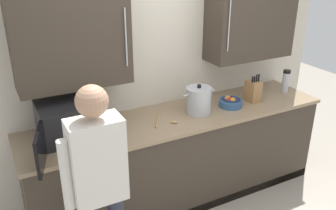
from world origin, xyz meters
TOP-DOWN VIEW (x-y plane):
  - back_wall_tiled at (0.00, 1.06)m, footprint 3.70×0.44m
  - counter_unit at (0.00, 0.74)m, footprint 2.91×0.69m
  - microwave_oven at (-1.02, 0.77)m, footprint 0.60×0.74m
  - knife_block at (0.81, 0.69)m, footprint 0.11×0.15m
  - stock_pot at (0.18, 0.71)m, footprint 0.33×0.24m
  - wooden_spoon at (-0.19, 0.66)m, footprint 0.23×0.22m
  - fruit_bowl at (0.54, 0.69)m, footprint 0.23×0.23m
  - thermos_flask at (1.28, 0.73)m, footprint 0.08×0.08m
  - person_figure at (-1.00, 0.03)m, footprint 0.44×0.56m

SIDE VIEW (x-z plane):
  - counter_unit at x=0.00m, z-range 0.00..0.91m
  - wooden_spoon at x=-0.19m, z-range 0.92..0.93m
  - fruit_bowl at x=0.54m, z-range 0.91..1.01m
  - person_figure at x=-1.00m, z-range 0.16..1.77m
  - knife_block at x=0.81m, z-range 0.88..1.17m
  - thermos_flask at x=1.28m, z-range 0.92..1.16m
  - stock_pot at x=0.18m, z-range 0.90..1.18m
  - microwave_oven at x=-1.02m, z-range 0.92..1.22m
  - back_wall_tiled at x=0.00m, z-range 0.08..2.95m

